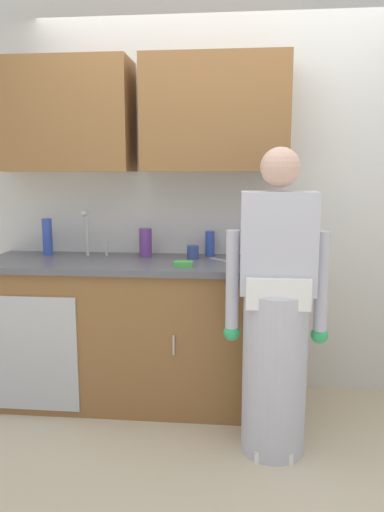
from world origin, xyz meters
The scene contains 14 objects.
ground_plane centered at (0.00, 0.00, 0.00)m, with size 9.00×9.00×0.00m, color beige.
kitchen_wall_with_uppers centered at (-0.14, 0.99, 1.48)m, with size 4.80×0.44×2.70m.
counter_cabinet centered at (-0.55, 0.70, 0.45)m, with size 1.90×0.62×0.90m.
countertop centered at (-0.55, 0.70, 0.92)m, with size 1.96×0.66×0.04m, color #595960.
sink centered at (-0.87, 0.71, 0.93)m, with size 0.50×0.36×0.35m.
person_at_sink centered at (0.31, 0.17, 0.69)m, with size 0.55×0.34×1.62m.
bottle_water_short centered at (-0.51, 0.85, 1.03)m, with size 0.08×0.08×0.19m, color #66388C.
bottle_dish_liquid centered at (0.22, 0.87, 1.03)m, with size 0.08×0.08×0.17m, color #66388C.
bottle_cleaner_spray centered at (-1.19, 0.85, 1.06)m, with size 0.07×0.07×0.25m, color #334CB2.
bottle_water_tall centered at (-0.09, 0.92, 1.02)m, with size 0.06×0.06×0.17m, color #334CB2.
bottle_soap centered at (0.35, 0.91, 1.07)m, with size 0.08×0.08×0.27m, color silver.
cup_by_sink centered at (-0.19, 0.80, 0.98)m, with size 0.08×0.08×0.09m, color #33478C.
knife_on_counter centered at (0.01, 0.74, 0.94)m, with size 0.24×0.02×0.01m, color silver.
sponge centered at (-0.22, 0.53, 0.96)m, with size 0.11×0.07×0.03m, color #4CBF4C.
Camera 1 is at (0.12, -2.34, 1.49)m, focal length 34.59 mm.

